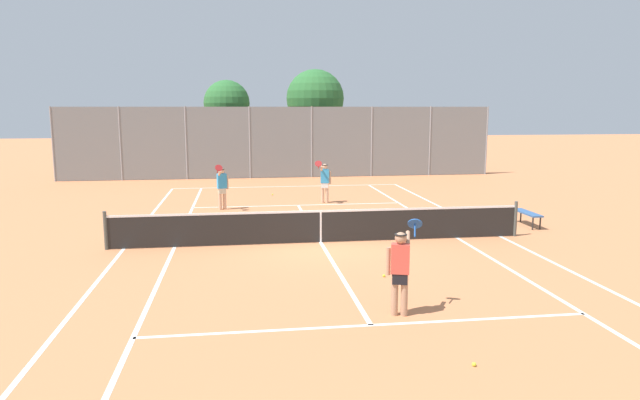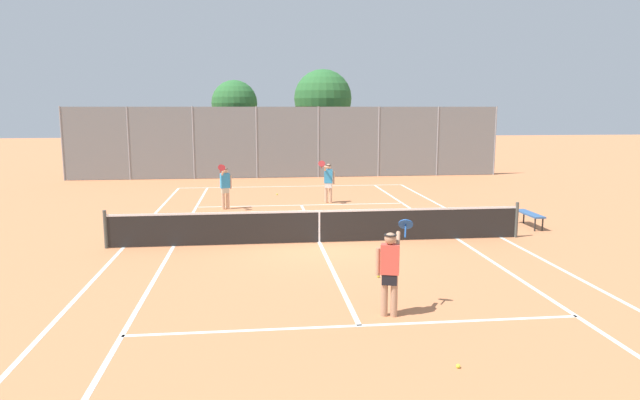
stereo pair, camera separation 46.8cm
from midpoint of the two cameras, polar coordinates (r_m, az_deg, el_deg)
ground_plane at (r=16.52m, az=0.74°, el=-4.27°), size 120.00×120.00×0.00m
court_line_markings at (r=16.52m, az=0.74°, el=-4.26°), size 11.10×23.90×0.01m
tennis_net at (r=16.41m, az=0.75°, el=-2.55°), size 12.00×0.10×1.07m
player_near_side at (r=10.73m, az=8.26°, el=-6.75°), size 0.81×0.70×1.77m
player_far_left at (r=21.99m, az=-8.87°, el=1.47°), size 0.49×0.87×1.77m
player_far_right at (r=23.17m, az=1.41°, el=1.97°), size 0.74×0.72×1.77m
loose_tennis_ball_0 at (r=18.44m, az=-8.76°, el=-2.85°), size 0.07×0.07×0.07m
loose_tennis_ball_2 at (r=9.19m, az=15.13°, el=-15.74°), size 0.07×0.07×0.07m
loose_tennis_ball_3 at (r=25.43m, az=-3.79°, el=0.57°), size 0.07×0.07×0.07m
loose_tennis_ball_4 at (r=13.29m, az=6.87°, el=-7.57°), size 0.07×0.07×0.07m
courtside_bench at (r=19.86m, az=20.86°, el=-1.38°), size 0.36×1.50×0.47m
back_fence at (r=31.56m, az=-2.82°, el=5.78°), size 23.91×0.08×3.91m
tree_behind_left at (r=34.22m, az=-8.01°, el=9.43°), size 2.67×2.67×5.44m
tree_behind_right at (r=35.20m, az=0.73°, el=10.00°), size 3.50×3.50×6.14m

